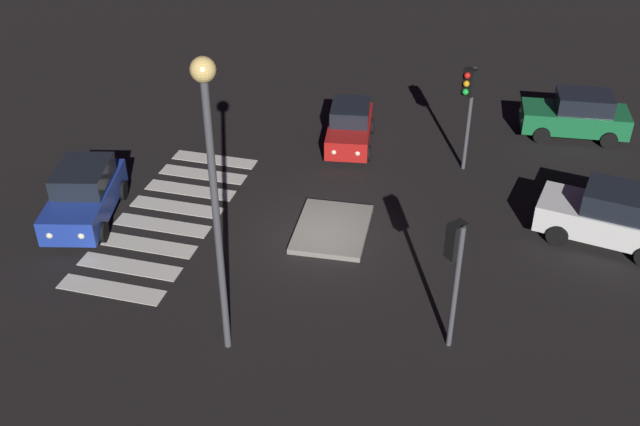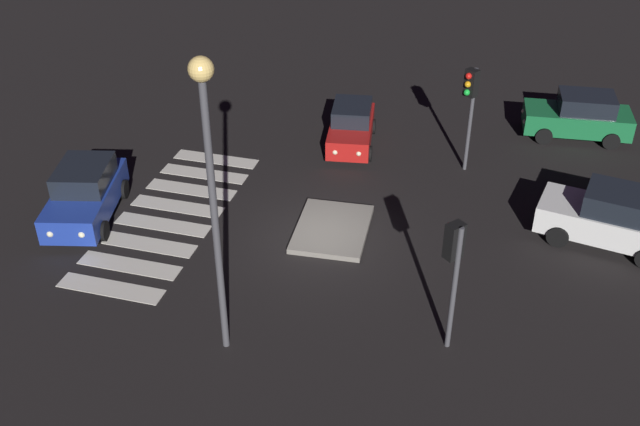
# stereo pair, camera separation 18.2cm
# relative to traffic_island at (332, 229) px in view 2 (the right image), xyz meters

# --- Properties ---
(ground_plane) EXTENTS (80.00, 80.00, 0.00)m
(ground_plane) POSITION_rel_traffic_island_xyz_m (0.55, -0.26, -0.09)
(ground_plane) COLOR black
(traffic_island) EXTENTS (3.18, 2.47, 0.18)m
(traffic_island) POSITION_rel_traffic_island_xyz_m (0.00, 0.00, 0.00)
(traffic_island) COLOR gray
(traffic_island) RESTS_ON ground
(car_blue) EXTENTS (4.42, 2.69, 1.81)m
(car_blue) POSITION_rel_traffic_island_xyz_m (1.30, -8.03, 0.80)
(car_blue) COLOR #1E389E
(car_blue) RESTS_ON ground
(car_white) EXTENTS (2.60, 4.50, 1.87)m
(car_white) POSITION_rel_traffic_island_xyz_m (-1.75, 8.51, 0.83)
(car_white) COLOR silver
(car_white) RESTS_ON ground
(car_green) EXTENTS (2.25, 4.25, 1.80)m
(car_green) POSITION_rel_traffic_island_xyz_m (-9.10, 7.65, 0.79)
(car_green) COLOR #196B38
(car_green) RESTS_ON ground
(car_red) EXTENTS (3.89, 2.17, 1.62)m
(car_red) POSITION_rel_traffic_island_xyz_m (-6.00, -0.81, 0.71)
(car_red) COLOR red
(car_red) RESTS_ON ground
(traffic_light_north) EXTENTS (0.54, 0.53, 3.74)m
(traffic_light_north) POSITION_rel_traffic_island_xyz_m (4.25, 4.15, 2.75)
(traffic_light_north) COLOR #47474C
(traffic_light_north) RESTS_ON ground
(traffic_light_west) EXTENTS (0.53, 0.54, 3.94)m
(traffic_light_west) POSITION_rel_traffic_island_xyz_m (-5.13, 3.59, 2.90)
(traffic_light_west) COLOR #47474C
(traffic_light_west) RESTS_ON ground
(street_lamp) EXTENTS (0.56, 0.56, 7.99)m
(street_lamp) POSITION_rel_traffic_island_xyz_m (5.87, -1.35, 5.32)
(street_lamp) COLOR #47474C
(street_lamp) RESTS_ON ground
(crosswalk_near) EXTENTS (8.75, 3.20, 0.02)m
(crosswalk_near) POSITION_rel_traffic_island_xyz_m (0.55, -5.45, -0.08)
(crosswalk_near) COLOR silver
(crosswalk_near) RESTS_ON ground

